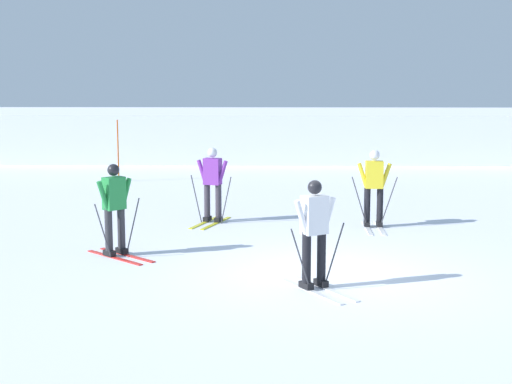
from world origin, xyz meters
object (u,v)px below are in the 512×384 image
at_px(skier_white, 315,231).
at_px(skier_yellow, 374,184).
at_px(skier_green, 115,207).
at_px(trail_marker_pole, 118,151).
at_px(skier_purple, 212,183).

bearing_deg(skier_white, skier_yellow, 72.65).
height_order(skier_green, trail_marker_pole, trail_marker_pole).
distance_m(skier_white, trail_marker_pole, 13.55).
bearing_deg(skier_yellow, skier_purple, 172.60).
height_order(skier_green, skier_white, same).
height_order(skier_purple, trail_marker_pole, trail_marker_pole).
distance_m(skier_yellow, skier_green, 5.88).
xyz_separation_m(skier_purple, skier_white, (2.03, -5.49, -0.00)).
height_order(skier_yellow, skier_purple, same).
height_order(skier_yellow, skier_green, same).
xyz_separation_m(skier_green, skier_purple, (1.53, 3.35, 0.00)).
distance_m(skier_green, skier_purple, 3.68).
xyz_separation_m(skier_green, trail_marker_pole, (-2.04, 10.20, 0.07)).
bearing_deg(skier_yellow, skier_white, -107.35).
relative_size(skier_yellow, skier_purple, 1.00).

